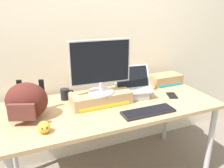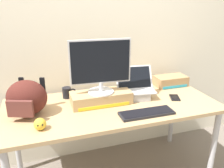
% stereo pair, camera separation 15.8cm
% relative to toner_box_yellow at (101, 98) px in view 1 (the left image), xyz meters
% --- Properties ---
extents(back_wall, '(7.00, 0.10, 2.60)m').
position_rel_toner_box_yellow_xyz_m(back_wall, '(0.08, 0.46, 0.50)').
color(back_wall, silver).
rests_on(back_wall, ground).
extents(desk, '(1.78, 0.79, 0.75)m').
position_rel_toner_box_yellow_xyz_m(desk, '(0.08, -0.04, -0.12)').
color(desk, tan).
rests_on(desk, ground).
extents(toner_box_yellow, '(0.51, 0.21, 0.10)m').
position_rel_toner_box_yellow_xyz_m(toner_box_yellow, '(0.00, 0.00, 0.00)').
color(toner_box_yellow, tan).
rests_on(toner_box_yellow, desk).
extents(desktop_monitor, '(0.50, 0.22, 0.44)m').
position_rel_toner_box_yellow_xyz_m(desktop_monitor, '(-0.00, -0.00, 0.28)').
color(desktop_monitor, silver).
rests_on(desktop_monitor, toner_box_yellow).
extents(open_laptop, '(0.35, 0.26, 0.27)m').
position_rel_toner_box_yellow_xyz_m(open_laptop, '(0.32, 0.03, 0.01)').
color(open_laptop, '#ADADB2').
rests_on(open_laptop, desk).
extents(external_keyboard, '(0.43, 0.15, 0.02)m').
position_rel_toner_box_yellow_xyz_m(external_keyboard, '(0.28, -0.30, -0.04)').
color(external_keyboard, black).
rests_on(external_keyboard, desk).
extents(messenger_backpack, '(0.37, 0.34, 0.27)m').
position_rel_toner_box_yellow_xyz_m(messenger_backpack, '(-0.59, -0.01, 0.08)').
color(messenger_backpack, '#4C1E19').
rests_on(messenger_backpack, desk).
extents(coffee_mug, '(0.12, 0.08, 0.10)m').
position_rel_toner_box_yellow_xyz_m(coffee_mug, '(-0.26, 0.21, -0.00)').
color(coffee_mug, black).
rests_on(coffee_mug, desk).
extents(cell_phone, '(0.12, 0.15, 0.01)m').
position_rel_toner_box_yellow_xyz_m(cell_phone, '(0.66, -0.10, -0.05)').
color(cell_phone, black).
rests_on(cell_phone, desk).
extents(plush_toy, '(0.08, 0.08, 0.08)m').
position_rel_toner_box_yellow_xyz_m(plush_toy, '(-0.51, -0.28, -0.01)').
color(plush_toy, gold).
rests_on(plush_toy, desk).
extents(toner_box_cyan, '(0.32, 0.18, 0.10)m').
position_rel_toner_box_yellow_xyz_m(toner_box_cyan, '(0.79, 0.20, -0.00)').
color(toner_box_cyan, '#9E7A51').
rests_on(toner_box_cyan, desk).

